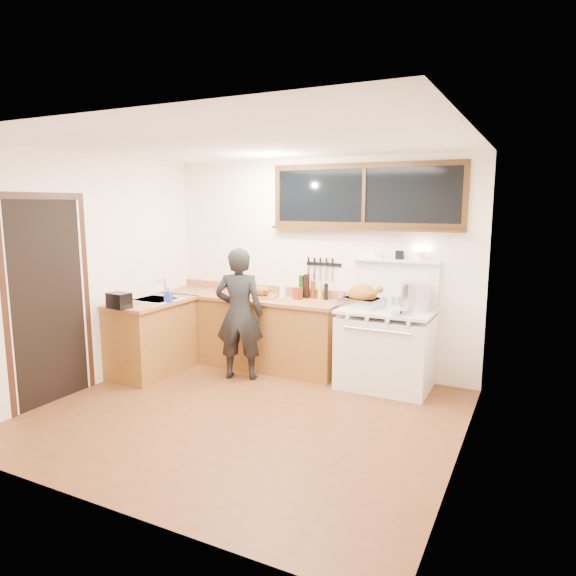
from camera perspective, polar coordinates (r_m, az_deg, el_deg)
The scene contains 20 objects.
ground_plane at distance 5.21m, azimuth -4.82°, elevation -14.04°, with size 4.00×3.50×0.02m, color #5D3018.
room_shell at distance 4.80m, azimuth -5.09°, elevation 4.45°, with size 4.10×3.60×2.65m.
counter_back at distance 6.64m, azimuth -4.26°, elevation -4.64°, with size 2.44×0.64×1.00m.
counter_left at distance 6.51m, azimuth -14.89°, elevation -5.23°, with size 0.64×1.09×0.90m.
sink_unit at distance 6.47m, azimuth -14.46°, elevation -1.72°, with size 0.50×0.45×0.37m.
vintage_stove at distance 5.91m, azimuth 10.82°, elevation -6.42°, with size 1.02×0.74×1.60m.
back_window at distance 6.10m, azimuth 8.41°, elevation 9.33°, with size 2.32×0.13×0.77m.
left_doorway at distance 5.80m, azimuth -25.02°, elevation -1.17°, with size 0.02×1.04×2.17m.
knife_strip at distance 6.34m, azimuth 3.83°, elevation 2.58°, with size 0.46×0.03×0.28m.
man at distance 6.04m, azimuth -5.43°, elevation -2.87°, with size 0.66×0.54×1.56m.
soap_bottle at distance 6.24m, azimuth -13.15°, elevation -0.76°, with size 0.09×0.09×0.18m.
toaster at distance 6.04m, azimuth -18.26°, elevation -1.33°, with size 0.27×0.20×0.17m.
cutting_board at distance 6.43m, azimuth -3.02°, elevation -0.54°, with size 0.47×0.40×0.14m.
roast_turkey at distance 5.89m, azimuth 8.27°, elevation -1.05°, with size 0.53×0.45×0.25m.
stockpot at distance 5.79m, azimuth 14.00°, elevation -0.93°, with size 0.40×0.40×0.30m.
saucepan at distance 6.05m, azimuth 12.04°, elevation -1.36°, with size 0.16×0.27×0.11m.
pot_lid at distance 5.53m, azimuth 12.44°, elevation -2.81°, with size 0.23×0.23×0.04m.
coffee_tin at distance 6.26m, azimuth 1.07°, elevation -0.60°, with size 0.12×0.11×0.15m.
pitcher at distance 6.41m, azimuth -0.58°, elevation -0.26°, with size 0.10×0.10×0.17m.
bottle_cluster at distance 6.33m, azimuth 2.51°, elevation -0.01°, with size 0.39×0.07×0.30m.
Camera 1 is at (2.51, -4.07, 2.06)m, focal length 32.00 mm.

